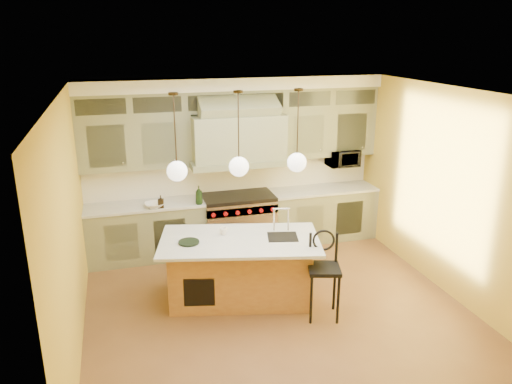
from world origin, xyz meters
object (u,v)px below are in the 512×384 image
object	(u,v)px
range	(238,221)
kitchen_island	(240,268)
counter_stool	(324,270)
microwave	(343,158)

from	to	relation	value
range	kitchen_island	size ratio (longest dim) A/B	0.51
range	counter_stool	size ratio (longest dim) A/B	1.04
kitchen_island	counter_stool	world-z (taller)	kitchen_island
microwave	range	bearing A→B (deg)	-176.88
counter_stool	kitchen_island	bearing A→B (deg)	158.91
microwave	counter_stool	bearing A→B (deg)	-119.28
range	microwave	world-z (taller)	microwave
range	counter_stool	xyz separation A→B (m)	(0.54, -2.41, 0.17)
counter_stool	range	bearing A→B (deg)	119.01
range	microwave	bearing A→B (deg)	3.12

